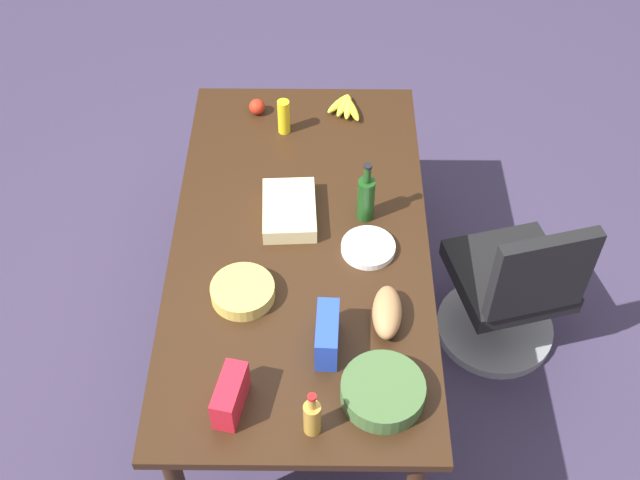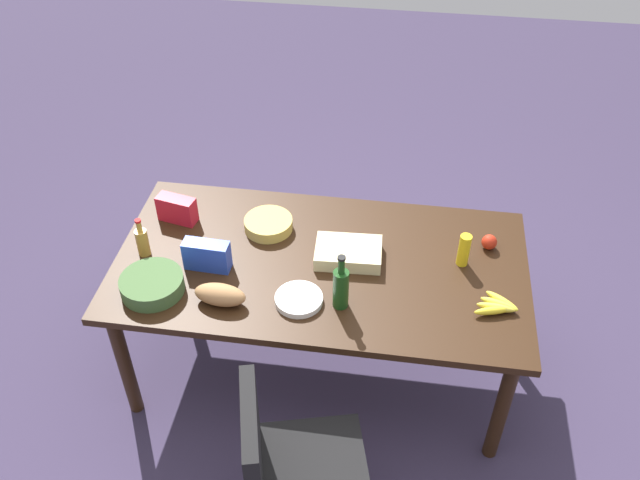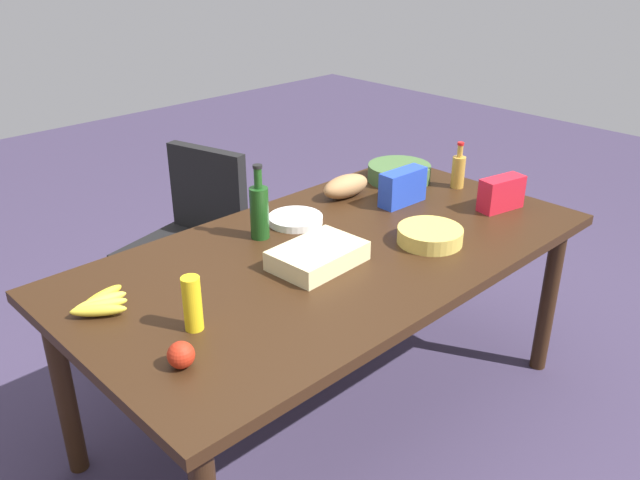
% 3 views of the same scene
% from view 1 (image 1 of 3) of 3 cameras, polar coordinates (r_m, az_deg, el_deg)
% --- Properties ---
extents(ground_plane, '(10.00, 10.00, 0.00)m').
position_cam_1_polar(ground_plane, '(3.87, -1.22, -7.46)').
color(ground_plane, '#3B314C').
extents(conference_table, '(2.00, 1.05, 0.76)m').
position_cam_1_polar(conference_table, '(3.33, -1.41, -0.77)').
color(conference_table, black).
rests_on(conference_table, ground).
extents(office_chair, '(0.59, 0.59, 0.90)m').
position_cam_1_polar(office_chair, '(3.71, 13.46, -3.79)').
color(office_chair, gray).
rests_on(office_chair, ground).
extents(paper_plate_stack, '(0.24, 0.24, 0.03)m').
position_cam_1_polar(paper_plate_stack, '(3.22, 3.47, -0.55)').
color(paper_plate_stack, white).
rests_on(paper_plate_stack, conference_table).
extents(mustard_bottle, '(0.07, 0.07, 0.17)m').
position_cam_1_polar(mustard_bottle, '(3.71, -2.61, 8.81)').
color(mustard_bottle, yellow).
rests_on(mustard_bottle, conference_table).
extents(sheet_cake, '(0.33, 0.24, 0.07)m').
position_cam_1_polar(sheet_cake, '(3.33, -2.22, 2.15)').
color(sheet_cake, beige).
rests_on(sheet_cake, conference_table).
extents(chip_bag_red, '(0.21, 0.12, 0.14)m').
position_cam_1_polar(chip_bag_red, '(2.76, -6.43, -11.01)').
color(chip_bag_red, red).
rests_on(chip_bag_red, conference_table).
extents(chip_bag_blue, '(0.22, 0.09, 0.15)m').
position_cam_1_polar(chip_bag_blue, '(2.88, 0.52, -6.78)').
color(chip_bag_blue, blue).
rests_on(chip_bag_blue, conference_table).
extents(bread_loaf, '(0.25, 0.13, 0.10)m').
position_cam_1_polar(bread_loaf, '(2.98, 4.82, -5.18)').
color(bread_loaf, '#A97749').
rests_on(bread_loaf, conference_table).
extents(banana_bunch, '(0.21, 0.17, 0.04)m').
position_cam_1_polar(banana_bunch, '(3.86, 1.85, 9.53)').
color(banana_bunch, yellow).
rests_on(banana_bunch, conference_table).
extents(chip_bowl, '(0.25, 0.25, 0.06)m').
position_cam_1_polar(chip_bowl, '(3.07, -5.55, -3.69)').
color(chip_bowl, '#D3B750').
rests_on(chip_bowl, conference_table).
extents(salad_bowl, '(0.36, 0.36, 0.08)m').
position_cam_1_polar(salad_bowl, '(2.80, 4.52, -10.75)').
color(salad_bowl, '#426434').
rests_on(salad_bowl, conference_table).
extents(dressing_bottle, '(0.07, 0.07, 0.21)m').
position_cam_1_polar(dressing_bottle, '(2.69, -0.56, -12.55)').
color(dressing_bottle, '#BE8C34').
rests_on(dressing_bottle, conference_table).
extents(wine_bottle, '(0.08, 0.08, 0.29)m').
position_cam_1_polar(wine_bottle, '(3.28, 3.31, 3.06)').
color(wine_bottle, '#194417').
rests_on(wine_bottle, conference_table).
extents(apple_red, '(0.09, 0.09, 0.08)m').
position_cam_1_polar(apple_red, '(3.85, -4.53, 9.49)').
color(apple_red, '#B52714').
rests_on(apple_red, conference_table).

